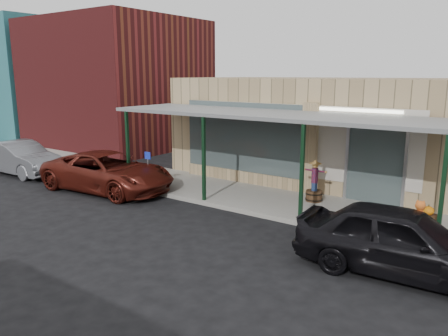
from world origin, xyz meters
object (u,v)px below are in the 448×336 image
Objects in this scene: barrel_pumpkin at (427,220)px; handicap_sign at (148,164)px; car_maroon at (108,172)px; car_grey at (20,158)px; barrel_scarecrow at (314,187)px; parked_sedan at (401,241)px.

barrel_pumpkin is 0.52× the size of handicap_sign.
car_maroon reaches higher than car_grey.
barrel_scarecrow reaches higher than car_grey.
barrel_scarecrow is at bearing 170.14° from barrel_pumpkin.
barrel_scarecrow reaches higher than car_maroon.
barrel_pumpkin is 11.09m from car_maroon.
barrel_scarecrow reaches higher than barrel_pumpkin.
barrel_scarecrow is 7.71m from car_maroon.
parked_sedan reaches higher than handicap_sign.
car_grey is (-16.25, -2.54, 0.34)m from barrel_pumpkin.
barrel_scarecrow is 3.75m from barrel_pumpkin.
car_grey is (-6.54, -1.38, -0.27)m from handicap_sign.
handicap_sign is (-6.02, -1.81, 0.38)m from barrel_scarecrow.
car_maroon is (-7.19, -2.78, 0.11)m from barrel_scarecrow.
car_maroon is at bearing -88.07° from car_grey.
parked_sedan is (3.71, -3.75, 0.15)m from barrel_scarecrow.
barrel_scarecrow is 0.32× the size of car_grey.
handicap_sign reaches higher than car_grey.
parked_sedan reaches higher than car_grey.
barrel_scarecrow is at bearing 41.43° from parked_sedan.
parked_sedan is at bearing -15.53° from handicap_sign.
car_maroon is at bearing -134.46° from barrel_scarecrow.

